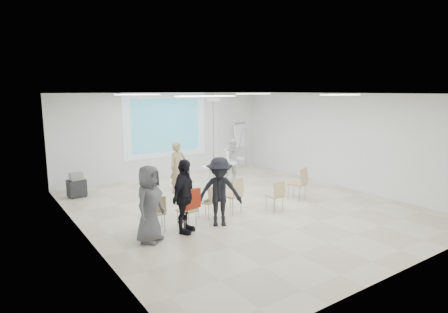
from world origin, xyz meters
TOP-DOWN VIEW (x-y plane):
  - floor at (0.00, 0.00)m, footprint 8.00×9.00m
  - ceiling at (0.00, 0.00)m, footprint 8.00×9.00m
  - wall_back at (0.00, 4.55)m, footprint 8.00×0.10m
  - wall_left at (-4.05, 0.00)m, footprint 0.10×9.00m
  - wall_right at (4.05, 0.00)m, footprint 0.10×9.00m
  - projection_halo at (0.00, 4.49)m, footprint 3.20×0.01m
  - projection_image at (0.00, 4.47)m, footprint 2.60×0.01m
  - pedestal_table at (0.38, 2.10)m, footprint 0.74×0.74m
  - player_left at (-0.73, 2.21)m, footprint 0.70×0.53m
  - player_right at (1.31, 2.15)m, footprint 0.97×0.87m
  - controller_left at (-0.55, 2.46)m, footprint 0.06×0.13m
  - controller_right at (1.13, 2.40)m, footprint 0.08×0.13m
  - chair_far_left at (-2.60, -0.38)m, footprint 0.46×0.48m
  - chair_left_mid at (-1.94, -0.62)m, footprint 0.41×0.44m
  - chair_left_inner at (-1.18, -0.29)m, footprint 0.50×0.52m
  - chair_center at (-0.50, -0.38)m, footprint 0.56×0.58m
  - chair_right_inner at (0.50, -0.86)m, footprint 0.38×0.41m
  - chair_right_far at (1.75, -0.44)m, footprint 0.56×0.59m
  - red_jacket at (-1.95, -0.77)m, footprint 0.46×0.15m
  - laptop at (-1.21, -0.20)m, footprint 0.35×0.31m
  - audience_left at (-2.14, -0.80)m, footprint 1.27×1.18m
  - audience_mid at (-1.26, -0.86)m, footprint 1.34×1.11m
  - audience_outer at (-2.96, -0.83)m, footprint 1.05×0.98m
  - flipchart_easel at (2.88, 3.91)m, footprint 0.77×0.60m
  - av_cart at (-3.42, 3.44)m, footprint 0.52×0.44m
  - ceiling_projector at (0.10, 1.49)m, footprint 0.30×0.25m
  - fluor_panel_nw at (-2.00, 2.00)m, footprint 1.20×0.30m
  - fluor_panel_ne at (2.00, 2.00)m, footprint 1.20×0.30m
  - fluor_panel_sw at (-2.00, -1.50)m, footprint 1.20×0.30m
  - fluor_panel_se at (2.00, -1.50)m, footprint 1.20×0.30m

SIDE VIEW (x-z plane):
  - floor at x=0.00m, z-range -0.10..0.00m
  - av_cart at x=-3.42m, z-range -0.03..0.69m
  - pedestal_table at x=0.38m, z-range 0.04..0.76m
  - laptop at x=-1.21m, z-range 0.42..0.44m
  - chair_left_inner at x=-1.18m, z-range 0.07..0.87m
  - chair_left_mid at x=-1.94m, z-range 0.07..0.87m
  - chair_right_inner at x=0.50m, z-range 0.07..0.88m
  - chair_far_left at x=-2.60m, z-range 0.07..0.88m
  - chair_center at x=-0.50m, z-range 0.09..1.02m
  - chair_right_far at x=1.75m, z-range 0.09..1.02m
  - red_jacket at x=-1.95m, z-range 0.50..0.94m
  - player_right at x=1.31m, z-range 0.00..1.68m
  - player_left at x=-0.73m, z-range 0.00..1.77m
  - audience_outer at x=-2.96m, z-range 0.00..1.80m
  - audience_mid at x=-1.26m, z-range 0.00..1.81m
  - audience_left at x=-2.14m, z-range 0.00..1.88m
  - controller_right at x=1.13m, z-range 1.11..1.15m
  - controller_left at x=-0.55m, z-range 1.14..1.18m
  - flipchart_easel at x=2.88m, z-range 0.44..2.28m
  - wall_back at x=0.00m, z-range 0.00..3.00m
  - wall_left at x=-4.05m, z-range 0.00..3.00m
  - wall_right at x=4.05m, z-range 0.00..3.00m
  - projection_halo at x=0.00m, z-range 0.70..3.00m
  - projection_image at x=0.00m, z-range 0.90..2.80m
  - ceiling_projector at x=0.10m, z-range 1.19..4.19m
  - fluor_panel_nw at x=-2.00m, z-range 2.96..2.98m
  - fluor_panel_ne at x=2.00m, z-range 2.96..2.98m
  - fluor_panel_sw at x=-2.00m, z-range 2.96..2.98m
  - fluor_panel_se at x=2.00m, z-range 2.96..2.98m
  - ceiling at x=0.00m, z-range 3.00..3.10m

